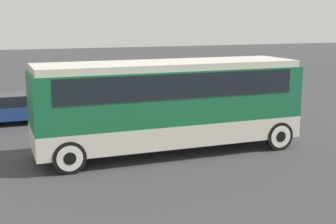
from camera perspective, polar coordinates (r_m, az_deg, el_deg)
name	(u,v)px	position (r m, az deg, el deg)	size (l,w,h in m)	color
ground_plane	(168,152)	(16.44, 0.00, -4.85)	(120.00, 120.00, 0.00)	#38383A
tour_bus	(171,98)	(16.06, 0.32, 1.67)	(9.16, 2.61, 3.15)	silver
parked_car_near	(223,101)	(22.65, 6.77, 1.37)	(4.06, 1.95, 1.40)	silver
parked_car_mid	(14,108)	(21.91, -18.24, 0.44)	(4.13, 1.89, 1.30)	navy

